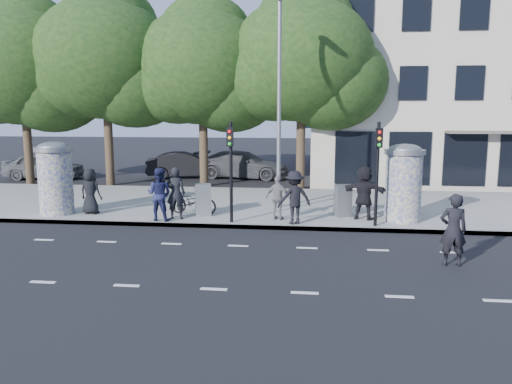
# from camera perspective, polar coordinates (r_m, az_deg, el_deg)

# --- Properties ---
(ground) EXTENTS (120.00, 120.00, 0.00)m
(ground) POSITION_cam_1_polar(r_m,az_deg,el_deg) (13.31, -2.96, -7.77)
(ground) COLOR black
(ground) RESTS_ON ground
(sidewalk) EXTENTS (40.00, 8.00, 0.15)m
(sidewalk) POSITION_cam_1_polar(r_m,az_deg,el_deg) (20.52, 0.49, -1.47)
(sidewalk) COLOR gray
(sidewalk) RESTS_ON ground
(curb) EXTENTS (40.00, 0.10, 0.16)m
(curb) POSITION_cam_1_polar(r_m,az_deg,el_deg) (16.68, -0.94, -3.98)
(curb) COLOR slate
(curb) RESTS_ON ground
(lane_dash_near) EXTENTS (32.00, 0.12, 0.01)m
(lane_dash_near) POSITION_cam_1_polar(r_m,az_deg,el_deg) (11.26, -4.83, -11.01)
(lane_dash_near) COLOR silver
(lane_dash_near) RESTS_ON ground
(lane_dash_far) EXTENTS (32.00, 0.12, 0.01)m
(lane_dash_far) POSITION_cam_1_polar(r_m,az_deg,el_deg) (14.64, -2.05, -6.17)
(lane_dash_far) COLOR silver
(lane_dash_far) RESTS_ON ground
(ad_column_left) EXTENTS (1.36, 1.36, 2.65)m
(ad_column_left) POSITION_cam_1_polar(r_m,az_deg,el_deg) (19.58, -21.96, 1.67)
(ad_column_left) COLOR beige
(ad_column_left) RESTS_ON sidewalk
(ad_column_right) EXTENTS (1.36, 1.36, 2.65)m
(ad_column_right) POSITION_cam_1_polar(r_m,az_deg,el_deg) (17.68, 16.51, 1.21)
(ad_column_right) COLOR beige
(ad_column_right) RESTS_ON sidewalk
(traffic_pole_near) EXTENTS (0.22, 0.31, 3.40)m
(traffic_pole_near) POSITION_cam_1_polar(r_m,az_deg,el_deg) (16.65, -2.91, 3.51)
(traffic_pole_near) COLOR black
(traffic_pole_near) RESTS_ON sidewalk
(traffic_pole_far) EXTENTS (0.22, 0.31, 3.40)m
(traffic_pole_far) POSITION_cam_1_polar(r_m,az_deg,el_deg) (16.56, 13.74, 3.22)
(traffic_pole_far) COLOR black
(traffic_pole_far) RESTS_ON sidewalk
(street_lamp) EXTENTS (0.25, 0.93, 8.00)m
(street_lamp) POSITION_cam_1_polar(r_m,az_deg,el_deg) (19.25, 2.66, 11.93)
(street_lamp) COLOR slate
(street_lamp) RESTS_ON sidewalk
(tree_far_left) EXTENTS (7.20, 7.20, 9.26)m
(tree_far_left) POSITION_cam_1_polar(r_m,az_deg,el_deg) (29.35, -25.16, 12.89)
(tree_far_left) COLOR #38281C
(tree_far_left) RESTS_ON ground
(tree_mid_left) EXTENTS (7.20, 7.20, 9.57)m
(tree_mid_left) POSITION_cam_1_polar(r_m,az_deg,el_deg) (27.34, -16.89, 14.34)
(tree_mid_left) COLOR #38281C
(tree_mid_left) RESTS_ON ground
(tree_near_left) EXTENTS (6.80, 6.80, 8.97)m
(tree_near_left) POSITION_cam_1_polar(r_m,az_deg,el_deg) (25.96, -6.17, 14.00)
(tree_near_left) COLOR #38281C
(tree_near_left) RESTS_ON ground
(tree_center) EXTENTS (7.00, 7.00, 9.30)m
(tree_center) POSITION_cam_1_polar(r_m,az_deg,el_deg) (24.97, 5.26, 14.78)
(tree_center) COLOR #38281C
(tree_center) RESTS_ON ground
(building) EXTENTS (20.30, 15.85, 12.00)m
(building) POSITION_cam_1_polar(r_m,az_deg,el_deg) (34.07, 23.95, 12.02)
(building) COLOR beige
(building) RESTS_ON ground
(ped_a) EXTENTS (0.89, 0.65, 1.67)m
(ped_a) POSITION_cam_1_polar(r_m,az_deg,el_deg) (19.22, -18.40, 0.07)
(ped_a) COLOR black
(ped_a) RESTS_ON sidewalk
(ped_b) EXTENTS (0.70, 0.48, 1.83)m
(ped_b) POSITION_cam_1_polar(r_m,az_deg,el_deg) (17.56, -9.16, -0.14)
(ped_b) COLOR black
(ped_b) RESTS_ON sidewalk
(ped_c) EXTENTS (0.99, 0.82, 1.83)m
(ped_c) POSITION_cam_1_polar(r_m,az_deg,el_deg) (17.45, -11.00, -0.25)
(ped_c) COLOR #1D2048
(ped_c) RESTS_ON sidewalk
(ped_d) EXTENTS (1.32, 1.04, 1.79)m
(ped_d) POSITION_cam_1_polar(r_m,az_deg,el_deg) (16.66, 4.42, -0.63)
(ped_d) COLOR black
(ped_d) RESTS_ON sidewalk
(ped_e) EXTENTS (1.03, 0.79, 1.55)m
(ped_e) POSITION_cam_1_polar(r_m,az_deg,el_deg) (17.27, 2.55, -0.66)
(ped_e) COLOR gray
(ped_e) RESTS_ON sidewalk
(ped_f) EXTENTS (1.87, 1.16, 1.90)m
(ped_f) POSITION_cam_1_polar(r_m,az_deg,el_deg) (17.68, 12.26, -0.05)
(ped_f) COLOR black
(ped_f) RESTS_ON sidewalk
(man_road) EXTENTS (0.68, 0.45, 1.86)m
(man_road) POSITION_cam_1_polar(r_m,az_deg,el_deg) (13.57, 21.61, -4.04)
(man_road) COLOR black
(man_road) RESTS_ON ground
(bicycle) EXTENTS (0.78, 1.80, 0.92)m
(bicycle) POSITION_cam_1_polar(r_m,az_deg,el_deg) (18.42, -7.18, -1.09)
(bicycle) COLOR black
(bicycle) RESTS_ON sidewalk
(cabinet_left) EXTENTS (0.65, 0.55, 1.16)m
(cabinet_left) POSITION_cam_1_polar(r_m,az_deg,el_deg) (18.04, -6.07, -0.90)
(cabinet_left) COLOR gray
(cabinet_left) RESTS_ON sidewalk
(cabinet_right) EXTENTS (0.64, 0.54, 1.14)m
(cabinet_right) POSITION_cam_1_polar(r_m,az_deg,el_deg) (18.08, 9.90, -0.99)
(cabinet_right) COLOR slate
(cabinet_right) RESTS_ON sidewalk
(car_left) EXTENTS (2.19, 4.57, 1.51)m
(car_left) POSITION_cam_1_polar(r_m,az_deg,el_deg) (31.21, -23.07, 2.75)
(car_left) COLOR slate
(car_left) RESTS_ON ground
(car_mid) EXTENTS (2.70, 4.85, 1.51)m
(car_mid) POSITION_cam_1_polar(r_m,az_deg,el_deg) (29.56, -8.01, 3.08)
(car_mid) COLOR black
(car_mid) RESTS_ON ground
(car_right) EXTENTS (3.02, 5.70, 1.57)m
(car_right) POSITION_cam_1_polar(r_m,az_deg,el_deg) (29.15, -1.56, 3.14)
(car_right) COLOR #494A4F
(car_right) RESTS_ON ground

